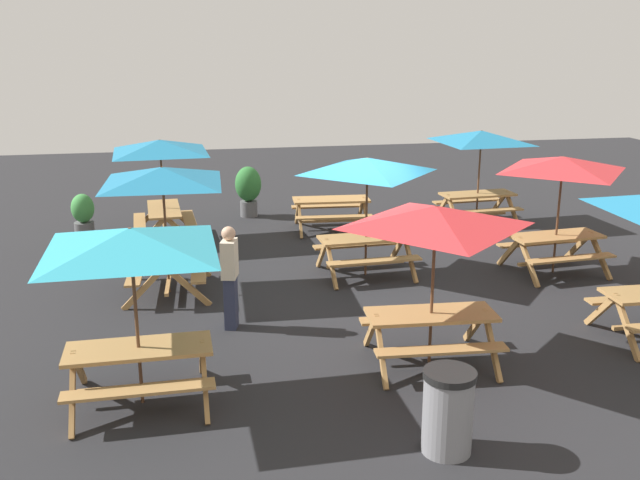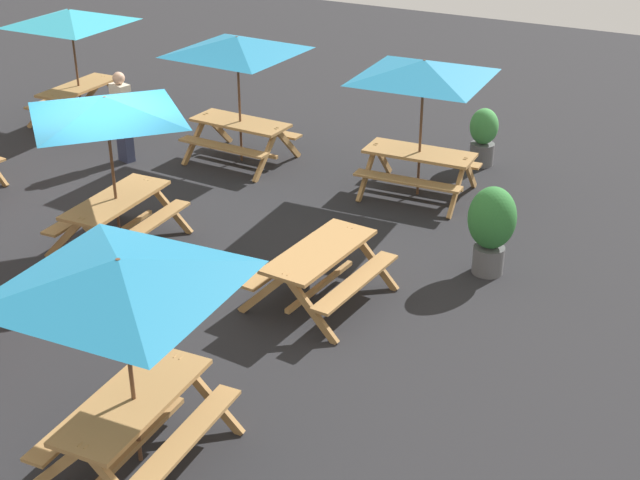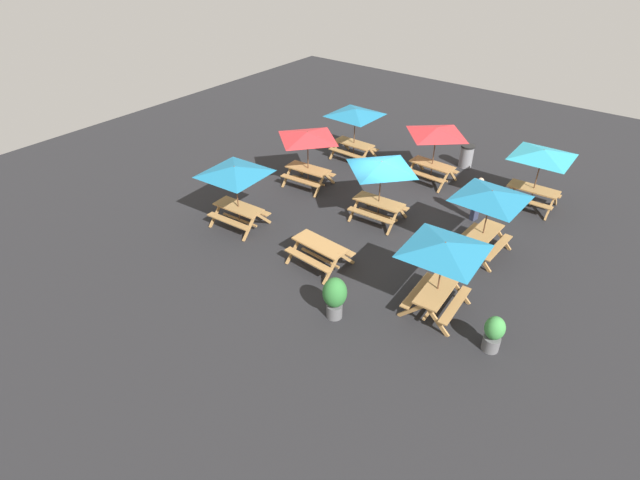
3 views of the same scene
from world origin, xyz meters
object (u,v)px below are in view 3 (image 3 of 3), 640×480
Objects in this scene: picnic_table_4 at (308,139)px; picnic_table_3 at (355,116)px; person_standing at (477,198)px; picnic_table_5 at (490,199)px; trash_bin_gray at (466,156)px; potted_plant_1 at (335,296)px; potted_plant_0 at (494,333)px; picnic_table_8 at (436,135)px; picnic_table_6 at (542,158)px; picnic_table_2 at (320,249)px; picnic_table_1 at (381,170)px; picnic_table_7 at (235,175)px; picnic_table_0 at (444,252)px.

picnic_table_3 is at bearing -94.51° from picnic_table_4.
picnic_table_5 is at bearing 42.93° from person_standing.
picnic_table_5 is (-7.42, 0.28, 0.00)m from picnic_table_4.
potted_plant_1 is at bearing 95.89° from trash_bin_gray.
picnic_table_4 is at bearing -24.24° from potted_plant_0.
person_standing is (-2.67, 1.82, -1.10)m from picnic_table_8.
picnic_table_6 is 9.79m from potted_plant_1.
trash_bin_gray is at bearing -132.33° from picnic_table_4.
trash_bin_gray is (3.40, -1.77, -1.49)m from picnic_table_6.
picnic_table_2 is 5.56m from picnic_table_4.
potted_plant_0 is (-1.64, 8.01, -1.43)m from picnic_table_6.
picnic_table_1 is 3.76m from picnic_table_5.
picnic_table_3 is at bearing -48.98° from picnic_table_1.
picnic_table_1 is at bearing 46.14° from picnic_table_6.
picnic_table_5 is at bearing -131.76° from picnic_table_2.
picnic_table_3 is 3.75m from picnic_table_8.
picnic_table_1 and picnic_table_7 have the same top height.
trash_bin_gray is 0.59× the size of person_standing.
picnic_table_5 is at bearing -157.86° from picnic_table_7.
picnic_table_1 is 0.83× the size of picnic_table_6.
picnic_table_4 is 2.21× the size of potted_plant_0.
picnic_table_8 is at bearing -86.77° from picnic_table_2.
picnic_table_4 is (-0.01, 3.25, 0.00)m from picnic_table_3.
picnic_table_0 is at bearing 138.72° from picnic_table_3.
picnic_table_3 is at bearing 5.97° from picnic_table_8.
picnic_table_2 is 0.67× the size of picnic_table_7.
picnic_table_8 is at bearing -155.24° from picnic_table_0.
picnic_table_3 reaches higher than person_standing.
picnic_table_2 is 1.46× the size of potted_plant_1.
picnic_table_2 is 0.67× the size of picnic_table_3.
picnic_table_3 is 6.73m from person_standing.
picnic_table_1 is 1.24× the size of picnic_table_2.
potted_plant_1 reaches higher than trash_bin_gray.
picnic_table_7 is (7.55, 0.15, 0.00)m from picnic_table_0.
picnic_table_1 reaches higher than potted_plant_1.
picnic_table_3 is 1.21× the size of picnic_table_4.
picnic_table_7 is 8.50m from person_standing.
picnic_table_6 is 3.98m from picnic_table_8.
potted_plant_0 is (-5.70, 0.26, 0.00)m from picnic_table_2.
picnic_table_1 is 0.83× the size of picnic_table_3.
potted_plant_0 is at bearing 144.27° from picnic_table_1.
picnic_table_6 is at bearing -78.39° from potted_plant_0.
picnic_table_5 is at bearing 173.21° from picnic_table_4.
picnic_table_3 is 2.19× the size of potted_plant_1.
person_standing is at bearing 149.45° from picnic_table_8.
picnic_table_8 is at bearing -94.08° from picnic_table_1.
picnic_table_3 and picnic_table_7 have the same top height.
potted_plant_1 is at bearing 104.39° from picnic_table_8.
picnic_table_5 is at bearing 84.94° from picnic_table_6.
potted_plant_0 is 4.15m from potted_plant_1.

